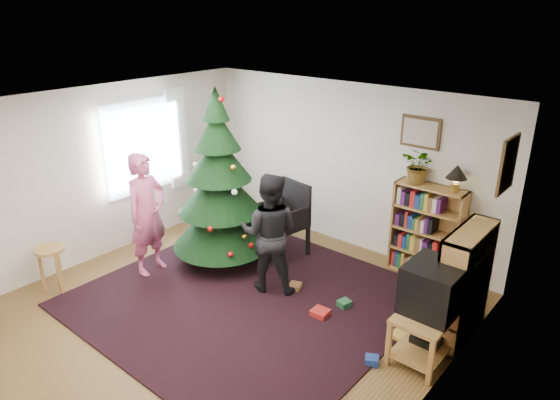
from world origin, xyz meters
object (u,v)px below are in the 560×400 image
Objects in this scene: picture_right at (508,165)px; christmas_tree at (220,193)px; bookshelf_right at (464,282)px; person_standing at (147,214)px; potted_plant at (420,166)px; armchair at (287,215)px; tv_stand at (428,327)px; bookshelf_back at (427,230)px; stool at (51,258)px; table_lamp at (457,174)px; picture_back at (421,132)px; crt_tv at (433,288)px; person_by_chair at (270,233)px.

picture_right is 0.24× the size of christmas_tree.
picture_right is 1.36m from bookshelf_right.
picture_right is 0.35× the size of person_standing.
potted_plant is (2.21, 1.53, 0.49)m from christmas_tree.
armchair is at bearing 83.82° from bookshelf_right.
tv_stand is at bearing -104.59° from picture_right.
armchair is (-1.87, -0.71, -0.06)m from bookshelf_back.
picture_right is 0.95× the size of stool.
table_lamp reaches higher than bookshelf_right.
armchair is (-2.90, -0.12, -1.35)m from picture_right.
picture_back is 0.42× the size of bookshelf_back.
picture_right is at bearing 75.25° from crt_tv.
picture_back is 0.22× the size of christmas_tree.
person_standing is (-0.56, -0.83, -0.20)m from christmas_tree.
person_standing is 1.74m from person_by_chair.
crt_tv is at bearing -73.24° from table_lamp.
bookshelf_back is at bearing -58.54° from person_standing.
bookshelf_back is at bearing 45.12° from stool.
potted_plant is at bearing -154.70° from person_by_chair.
person_by_chair is at bearing -6.63° from christmas_tree.
person_by_chair reaches higher than bookshelf_right.
picture_back is at bearing -150.43° from person_by_chair.
christmas_tree is at bearing -145.37° from potted_plant.
picture_right is 3.20m from armchair.
potted_plant reaches higher than table_lamp.
stool is at bearing -134.88° from bookshelf_back.
crt_tv is at bearing 153.22° from person_by_chair.
crt_tv is at bearing -8.86° from armchair.
potted_plant reaches higher than stool.
bookshelf_right is at bearing 77.98° from tv_stand.
picture_right is at bearing -17.98° from bookshelf_right.
stool is 1.78× the size of table_lamp.
bookshelf_right reaches higher than crt_tv.
table_lamp is at bearing 106.85° from tv_stand.
bookshelf_right reaches higher than stool.
picture_back is 0.50× the size of armchair.
picture_right reaches higher than table_lamp.
potted_plant is (1.19, 1.65, 0.75)m from person_by_chair.
bookshelf_right is 2.38m from person_by_chair.
armchair is 1.07m from person_by_chair.
picture_right is 0.54× the size of armchair.
bookshelf_right is 3.66× the size of table_lamp.
crt_tv is (1.07, -1.70, -1.14)m from picture_back.
picture_back is 1.55× the size of table_lamp.
person_standing is 3.51× the size of potted_plant.
crt_tv is at bearing -85.05° from person_standing.
bookshelf_back is at bearing 41.67° from bookshelf_right.
tv_stand is 1.57× the size of crt_tv.
bookshelf_right is at bearing -77.68° from person_standing.
bookshelf_right is 2.65× the size of potted_plant.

